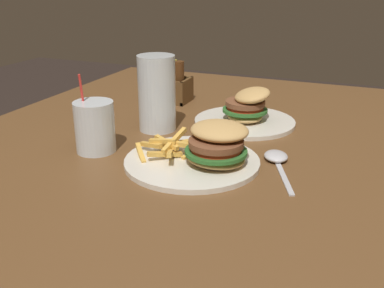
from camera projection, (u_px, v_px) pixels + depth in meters
dining_table at (230, 194)px, 1.02m from camera, size 1.25×1.32×0.75m
meal_plate_near at (204, 152)px, 0.86m from camera, size 0.27×0.27×0.09m
beer_glass at (157, 95)px, 1.04m from camera, size 0.09×0.09×0.18m
juice_glass at (95, 129)px, 0.93m from camera, size 0.08×0.08×0.16m
spoon at (277, 158)px, 0.89m from camera, size 0.10×0.18×0.02m
meal_plate_far at (246, 113)px, 1.10m from camera, size 0.25×0.25×0.10m
condiment_caddy at (171, 85)px, 1.29m from camera, size 0.11×0.08×0.12m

